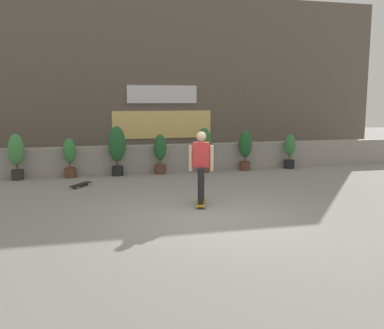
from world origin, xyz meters
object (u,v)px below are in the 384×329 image
at_px(potted_plant_3, 160,152).
at_px(skateboard_near_camera, 81,184).
at_px(potted_plant_6, 290,150).
at_px(potted_plant_0, 16,154).
at_px(potted_plant_2, 117,147).
at_px(potted_plant_4, 204,147).
at_px(potted_plant_1, 70,156).
at_px(potted_plant_5, 245,148).
at_px(skater_far_left, 201,165).

relative_size(potted_plant_3, skateboard_near_camera, 1.67).
height_order(potted_plant_6, skateboard_near_camera, potted_plant_6).
height_order(potted_plant_0, potted_plant_3, potted_plant_0).
height_order(potted_plant_2, potted_plant_4, potted_plant_2).
height_order(potted_plant_1, potted_plant_6, potted_plant_1).
relative_size(potted_plant_4, skateboard_near_camera, 1.90).
xyz_separation_m(potted_plant_3, potted_plant_5, (2.94, 0.00, 0.06)).
distance_m(potted_plant_0, potted_plant_2, 2.99).
xyz_separation_m(skater_far_left, skateboard_near_camera, (-2.68, 2.88, -0.88)).
distance_m(potted_plant_6, skater_far_left, 6.26).
distance_m(potted_plant_2, skater_far_left, 4.68).
relative_size(potted_plant_0, skateboard_near_camera, 1.80).
relative_size(potted_plant_4, potted_plant_5, 1.08).
bearing_deg(potted_plant_0, skateboard_near_camera, -39.52).
bearing_deg(potted_plant_3, skateboard_near_camera, -148.54).
xyz_separation_m(potted_plant_6, skater_far_left, (-4.42, -4.42, 0.31)).
relative_size(potted_plant_1, potted_plant_4, 0.83).
relative_size(potted_plant_4, potted_plant_6, 1.23).
height_order(potted_plant_1, skater_far_left, skater_far_left).
bearing_deg(potted_plant_3, potted_plant_4, 0.00).
relative_size(potted_plant_1, potted_plant_6, 1.02).
relative_size(potted_plant_3, potted_plant_5, 0.94).
height_order(potted_plant_1, potted_plant_2, potted_plant_2).
bearing_deg(potted_plant_4, potted_plant_6, 0.00).
distance_m(potted_plant_1, skater_far_left, 5.35).
relative_size(potted_plant_0, skater_far_left, 0.82).
distance_m(potted_plant_3, skateboard_near_camera, 3.01).
relative_size(potted_plant_2, potted_plant_3, 1.22).
bearing_deg(potted_plant_2, potted_plant_1, 180.00).
bearing_deg(skater_far_left, potted_plant_0, 135.79).
distance_m(potted_plant_2, potted_plant_5, 4.32).
xyz_separation_m(potted_plant_3, skater_far_left, (0.18, -4.42, 0.23)).
distance_m(skater_far_left, skateboard_near_camera, 4.04).
relative_size(potted_plant_0, potted_plant_6, 1.16).
relative_size(potted_plant_4, skater_far_left, 0.87).
bearing_deg(potted_plant_1, potted_plant_5, 0.00).
bearing_deg(potted_plant_2, potted_plant_0, -180.00).
bearing_deg(potted_plant_6, skateboard_near_camera, -167.82).
bearing_deg(potted_plant_3, potted_plant_2, 180.00).
bearing_deg(potted_plant_3, potted_plant_0, 180.00).
bearing_deg(potted_plant_6, potted_plant_2, 180.00).
distance_m(potted_plant_0, potted_plant_3, 4.37).
bearing_deg(potted_plant_0, skater_far_left, -44.21).
bearing_deg(skateboard_near_camera, potted_plant_3, 31.46).
bearing_deg(potted_plant_1, skateboard_near_camera, -78.19).
bearing_deg(potted_plant_6, skater_far_left, -135.02).
bearing_deg(potted_plant_0, potted_plant_6, 0.00).
distance_m(potted_plant_1, skateboard_near_camera, 1.68).
bearing_deg(skateboard_near_camera, potted_plant_5, 15.72).
distance_m(potted_plant_3, potted_plant_5, 2.94).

